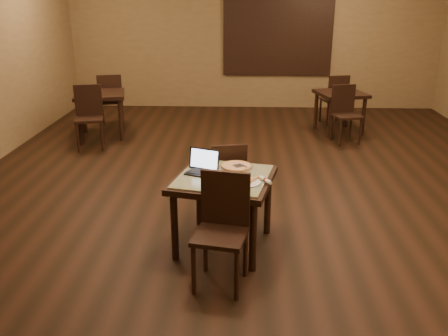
{
  "coord_description": "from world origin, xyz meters",
  "views": [
    {
      "loc": [
        -0.23,
        -5.59,
        2.43
      ],
      "look_at": [
        -0.4,
        -1.33,
        0.85
      ],
      "focal_mm": 38.0,
      "sensor_mm": 36.0,
      "label": 1
    }
  ],
  "objects_px": {
    "tiled_table": "(224,186)",
    "other_table_b": "(100,100)",
    "chair_main_far": "(227,176)",
    "other_table_a_chair_far": "(336,97)",
    "chair_main_near": "(223,223)",
    "other_table_a_chair_near": "(345,110)",
    "pizza_pan": "(236,167)",
    "other_table_b_chair_far": "(111,98)",
    "other_table_a": "(340,99)",
    "other_table_b_chair_near": "(89,113)",
    "laptop": "(204,166)"
  },
  "relations": [
    {
      "from": "other_table_a_chair_far",
      "to": "other_table_b",
      "type": "bearing_deg",
      "value": -1.21
    },
    {
      "from": "laptop",
      "to": "other_table_b",
      "type": "distance_m",
      "value": 4.31
    },
    {
      "from": "other_table_a",
      "to": "other_table_a_chair_near",
      "type": "relative_size",
      "value": 1.01
    },
    {
      "from": "other_table_a_chair_near",
      "to": "other_table_a_chair_far",
      "type": "xyz_separation_m",
      "value": [
        0.04,
        1.13,
        0.0
      ]
    },
    {
      "from": "laptop",
      "to": "pizza_pan",
      "type": "xyz_separation_m",
      "value": [
        0.32,
        0.14,
        -0.05
      ]
    },
    {
      "from": "chair_main_near",
      "to": "other_table_a_chair_near",
      "type": "distance_m",
      "value": 4.75
    },
    {
      "from": "tiled_table",
      "to": "other_table_a",
      "type": "distance_m",
      "value": 4.72
    },
    {
      "from": "other_table_a_chair_near",
      "to": "other_table_b_chair_far",
      "type": "relative_size",
      "value": 0.95
    },
    {
      "from": "other_table_a_chair_far",
      "to": "other_table_b_chair_far",
      "type": "distance_m",
      "value": 4.3
    },
    {
      "from": "chair_main_far",
      "to": "pizza_pan",
      "type": "bearing_deg",
      "value": 93.29
    },
    {
      "from": "chair_main_near",
      "to": "other_table_a_chair_near",
      "type": "relative_size",
      "value": 1.03
    },
    {
      "from": "other_table_a_chair_near",
      "to": "chair_main_near",
      "type": "bearing_deg",
      "value": -128.26
    },
    {
      "from": "chair_main_near",
      "to": "other_table_a",
      "type": "distance_m",
      "value": 5.28
    },
    {
      "from": "tiled_table",
      "to": "other_table_a_chair_far",
      "type": "xyz_separation_m",
      "value": [
        1.97,
        4.87,
        -0.11
      ]
    },
    {
      "from": "chair_main_near",
      "to": "other_table_b_chair_far",
      "type": "relative_size",
      "value": 0.98
    },
    {
      "from": "tiled_table",
      "to": "other_table_b_chair_far",
      "type": "xyz_separation_m",
      "value": [
        -2.31,
        4.44,
        -0.08
      ]
    },
    {
      "from": "chair_main_far",
      "to": "pizza_pan",
      "type": "distance_m",
      "value": 0.47
    },
    {
      "from": "tiled_table",
      "to": "other_table_b_chair_near",
      "type": "height_order",
      "value": "other_table_b_chair_near"
    },
    {
      "from": "pizza_pan",
      "to": "other_table_a",
      "type": "bearing_deg",
      "value": 65.78
    },
    {
      "from": "other_table_b",
      "to": "other_table_b_chair_far",
      "type": "relative_size",
      "value": 0.99
    },
    {
      "from": "chair_main_far",
      "to": "other_table_a_chair_near",
      "type": "distance_m",
      "value": 3.65
    },
    {
      "from": "other_table_b",
      "to": "other_table_a_chair_near",
      "type": "bearing_deg",
      "value": -14.7
    },
    {
      "from": "pizza_pan",
      "to": "other_table_a_chair_far",
      "type": "relative_size",
      "value": 0.35
    },
    {
      "from": "chair_main_far",
      "to": "other_table_b_chair_far",
      "type": "xyz_separation_m",
      "value": [
        -2.33,
        3.82,
        0.06
      ]
    },
    {
      "from": "pizza_pan",
      "to": "other_table_b_chair_far",
      "type": "distance_m",
      "value": 4.86
    },
    {
      "from": "chair_main_near",
      "to": "other_table_a_chair_far",
      "type": "bearing_deg",
      "value": 81.56
    },
    {
      "from": "laptop",
      "to": "other_table_b_chair_near",
      "type": "xyz_separation_m",
      "value": [
        -2.15,
        3.15,
        -0.24
      ]
    },
    {
      "from": "chair_main_near",
      "to": "laptop",
      "type": "xyz_separation_m",
      "value": [
        -0.22,
        0.71,
        0.25
      ]
    },
    {
      "from": "other_table_a",
      "to": "other_table_a_chair_near",
      "type": "height_order",
      "value": "other_table_a_chair_near"
    },
    {
      "from": "other_table_a",
      "to": "other_table_b_chair_far",
      "type": "distance_m",
      "value": 4.26
    },
    {
      "from": "other_table_b",
      "to": "pizza_pan",
      "type": "bearing_deg",
      "value": -68.93
    },
    {
      "from": "chair_main_near",
      "to": "other_table_b_chair_far",
      "type": "height_order",
      "value": "other_table_b_chair_far"
    },
    {
      "from": "tiled_table",
      "to": "other_table_b",
      "type": "xyz_separation_m",
      "value": [
        -2.33,
        3.85,
        -0.0
      ]
    },
    {
      "from": "tiled_table",
      "to": "laptop",
      "type": "xyz_separation_m",
      "value": [
        -0.2,
        0.1,
        0.16
      ]
    },
    {
      "from": "other_table_b_chair_far",
      "to": "chair_main_far",
      "type": "bearing_deg",
      "value": 108.2
    },
    {
      "from": "pizza_pan",
      "to": "other_table_b_chair_far",
      "type": "height_order",
      "value": "other_table_b_chair_far"
    },
    {
      "from": "pizza_pan",
      "to": "other_table_a",
      "type": "xyz_separation_m",
      "value": [
        1.83,
        4.06,
        -0.14
      ]
    },
    {
      "from": "other_table_a_chair_far",
      "to": "other_table_b",
      "type": "height_order",
      "value": "other_table_a_chair_far"
    },
    {
      "from": "tiled_table",
      "to": "chair_main_far",
      "type": "height_order",
      "value": "chair_main_far"
    },
    {
      "from": "pizza_pan",
      "to": "other_table_b_chair_near",
      "type": "height_order",
      "value": "other_table_b_chair_near"
    },
    {
      "from": "other_table_a",
      "to": "other_table_a_chair_far",
      "type": "bearing_deg",
      "value": 73.27
    },
    {
      "from": "other_table_b_chair_near",
      "to": "other_table_a_chair_near",
      "type": "bearing_deg",
      "value": -6.7
    },
    {
      "from": "tiled_table",
      "to": "other_table_a",
      "type": "height_order",
      "value": "tiled_table"
    },
    {
      "from": "other_table_b_chair_near",
      "to": "other_table_b_chair_far",
      "type": "bearing_deg",
      "value": 74.86
    },
    {
      "from": "other_table_b",
      "to": "other_table_b_chair_far",
      "type": "height_order",
      "value": "other_table_b_chair_far"
    },
    {
      "from": "chair_main_near",
      "to": "pizza_pan",
      "type": "xyz_separation_m",
      "value": [
        0.1,
        0.85,
        0.2
      ]
    },
    {
      "from": "laptop",
      "to": "other_table_b_chair_near",
      "type": "relative_size",
      "value": 0.37
    },
    {
      "from": "other_table_a_chair_near",
      "to": "other_table_b_chair_near",
      "type": "xyz_separation_m",
      "value": [
        -4.28,
        -0.49,
        0.03
      ]
    },
    {
      "from": "chair_main_near",
      "to": "chair_main_far",
      "type": "height_order",
      "value": "chair_main_near"
    },
    {
      "from": "other_table_a",
      "to": "other_table_b_chair_far",
      "type": "bearing_deg",
      "value": 163.49
    }
  ]
}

